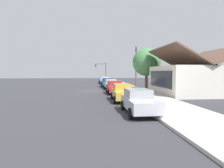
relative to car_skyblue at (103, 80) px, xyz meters
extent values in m
plane|color=#38383D|center=(19.69, -2.73, -0.81)|extent=(120.00, 120.00, 0.00)
cube|color=beige|center=(19.69, 2.87, -0.73)|extent=(60.00, 4.20, 0.16)
cube|color=#8CB7E0|center=(0.11, 0.01, -0.13)|extent=(4.51, 2.05, 0.70)
cube|color=#779CBE|center=(-0.34, -0.02, 0.50)|extent=(2.20, 1.72, 0.56)
cylinder|color=black|center=(1.43, 0.99, -0.48)|extent=(0.67, 0.25, 0.66)
cylinder|color=black|center=(1.52, -0.83, -0.48)|extent=(0.67, 0.25, 0.66)
cylinder|color=black|center=(-1.31, 0.84, -0.48)|extent=(0.67, 0.25, 0.66)
cylinder|color=black|center=(-1.22, -0.98, -0.48)|extent=(0.67, 0.25, 0.66)
cube|color=silver|center=(5.68, 0.16, -0.13)|extent=(4.46, 1.86, 0.70)
cube|color=beige|center=(5.23, 0.17, 0.50)|extent=(2.16, 1.59, 0.56)
cylinder|color=black|center=(7.07, 0.98, -0.48)|extent=(0.67, 0.24, 0.66)
cylinder|color=black|center=(7.02, -0.75, -0.48)|extent=(0.67, 0.24, 0.66)
cylinder|color=black|center=(4.33, 1.06, -0.48)|extent=(0.67, 0.24, 0.66)
cylinder|color=black|center=(4.28, -0.67, -0.48)|extent=(0.67, 0.24, 0.66)
cube|color=navy|center=(12.14, -0.12, -0.13)|extent=(4.70, 1.82, 0.70)
cube|color=navy|center=(11.67, -0.11, 0.50)|extent=(2.27, 1.56, 0.56)
cylinder|color=black|center=(13.60, 0.71, -0.48)|extent=(0.66, 0.23, 0.66)
cylinder|color=black|center=(13.56, -1.01, -0.48)|extent=(0.66, 0.23, 0.66)
cylinder|color=black|center=(10.71, 0.77, -0.48)|extent=(0.66, 0.23, 0.66)
cylinder|color=black|center=(10.67, -0.96, -0.48)|extent=(0.66, 0.23, 0.66)
cube|color=#9ED1BC|center=(17.73, 0.08, -0.13)|extent=(4.52, 1.99, 0.70)
cube|color=#86B1A0|center=(17.28, 0.05, 0.50)|extent=(2.20, 1.65, 0.56)
cylinder|color=black|center=(19.05, 1.03, -0.48)|extent=(0.67, 0.25, 0.66)
cylinder|color=black|center=(19.14, -0.73, -0.48)|extent=(0.67, 0.25, 0.66)
cylinder|color=black|center=(16.31, 0.88, -0.48)|extent=(0.67, 0.25, 0.66)
cylinder|color=black|center=(16.40, -0.87, -0.48)|extent=(0.67, 0.25, 0.66)
cube|color=red|center=(23.71, 0.00, -0.13)|extent=(4.61, 1.87, 0.70)
cube|color=#A9272B|center=(23.25, 0.00, 0.50)|extent=(2.22, 1.63, 0.56)
cylinder|color=black|center=(25.13, 0.93, -0.48)|extent=(0.66, 0.23, 0.66)
cylinder|color=black|center=(25.14, -0.90, -0.48)|extent=(0.66, 0.23, 0.66)
cylinder|color=black|center=(22.28, 0.91, -0.48)|extent=(0.66, 0.23, 0.66)
cylinder|color=black|center=(22.29, -0.92, -0.48)|extent=(0.66, 0.23, 0.66)
cube|color=gold|center=(30.15, -0.04, -0.13)|extent=(4.92, 1.82, 0.70)
cube|color=gold|center=(29.66, -0.03, 0.50)|extent=(2.37, 1.57, 0.56)
cylinder|color=black|center=(31.68, 0.80, -0.48)|extent=(0.66, 0.23, 0.66)
cylinder|color=black|center=(31.65, -0.93, -0.48)|extent=(0.66, 0.23, 0.66)
cylinder|color=black|center=(28.65, 0.86, -0.48)|extent=(0.66, 0.23, 0.66)
cylinder|color=black|center=(28.62, -0.88, -0.48)|extent=(0.66, 0.23, 0.66)
cube|color=silver|center=(36.09, 0.15, -0.13)|extent=(4.58, 1.75, 0.70)
cube|color=#A0A2A6|center=(35.64, 0.15, 0.50)|extent=(2.20, 1.53, 0.56)
cylinder|color=black|center=(37.50, 1.02, -0.48)|extent=(0.66, 0.22, 0.66)
cylinder|color=black|center=(37.51, -0.71, -0.48)|extent=(0.66, 0.22, 0.66)
cylinder|color=black|center=(34.67, 1.01, -0.48)|extent=(0.66, 0.22, 0.66)
cylinder|color=black|center=(34.68, -0.72, -0.48)|extent=(0.66, 0.22, 0.66)
cube|color=silver|center=(25.32, 9.27, 0.90)|extent=(9.06, 7.97, 3.44)
cube|color=black|center=(25.32, 5.25, 1.08)|extent=(7.25, 0.08, 1.93)
cube|color=brown|center=(25.32, 7.28, 3.68)|extent=(9.66, 4.28, 2.38)
cube|color=brown|center=(25.32, 11.26, 3.68)|extent=(9.66, 4.28, 2.38)
cylinder|color=brown|center=(18.34, 5.51, 0.71)|extent=(0.44, 0.44, 3.06)
sphere|color=#47844C|center=(18.34, 5.51, 3.42)|extent=(4.27, 4.27, 4.27)
cylinder|color=#383833|center=(-4.20, 0.87, 1.79)|extent=(0.14, 0.14, 5.20)
cylinder|color=#383833|center=(-4.20, -0.43, 3.99)|extent=(0.10, 2.60, 0.10)
cube|color=black|center=(-4.20, -1.73, 3.54)|extent=(0.28, 0.24, 0.80)
sphere|color=red|center=(-4.35, -1.73, 3.80)|extent=(0.16, 0.16, 0.16)
sphere|color=yellow|center=(-4.35, -1.73, 3.54)|extent=(0.16, 0.16, 0.16)
sphere|color=green|center=(-4.35, -1.73, 3.28)|extent=(0.16, 0.16, 0.16)
cylinder|color=brown|center=(11.20, 5.47, 2.94)|extent=(0.24, 0.24, 7.50)
cube|color=brown|center=(11.20, 5.47, 6.09)|extent=(1.80, 0.12, 0.12)
cylinder|color=red|center=(8.96, 1.47, -0.38)|extent=(0.22, 0.22, 0.55)
sphere|color=red|center=(8.96, 1.47, -0.03)|extent=(0.18, 0.18, 0.18)
camera|label=1|loc=(49.10, -2.99, 1.94)|focal=32.80mm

